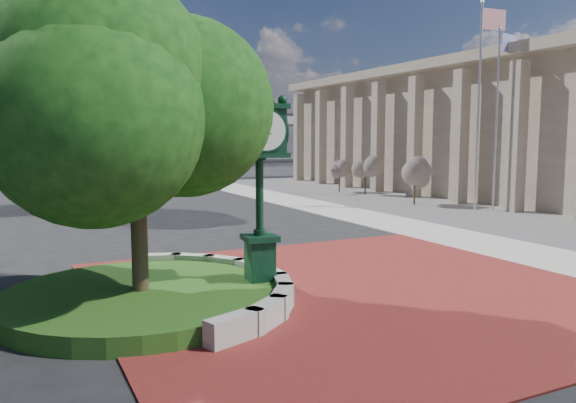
# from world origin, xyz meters

# --- Properties ---
(ground) EXTENTS (200.00, 200.00, 0.00)m
(ground) POSITION_xyz_m (0.00, 0.00, 0.00)
(ground) COLOR black
(ground) RESTS_ON ground
(plaza) EXTENTS (12.00, 12.00, 0.04)m
(plaza) POSITION_xyz_m (0.00, -1.00, 0.02)
(plaza) COLOR maroon
(plaza) RESTS_ON ground
(sidewalk) EXTENTS (20.00, 50.00, 0.04)m
(sidewalk) POSITION_xyz_m (16.00, 10.00, 0.02)
(sidewalk) COLOR #9E9B93
(sidewalk) RESTS_ON ground
(planter_wall) EXTENTS (2.96, 6.77, 0.54)m
(planter_wall) POSITION_xyz_m (-2.71, -0.00, 0.27)
(planter_wall) COLOR #9E9B93
(planter_wall) RESTS_ON ground
(grass_bed) EXTENTS (6.10, 6.10, 0.40)m
(grass_bed) POSITION_xyz_m (-5.00, 0.00, 0.20)
(grass_bed) COLOR #1C4A15
(grass_bed) RESTS_ON ground
(civic_building) EXTENTS (17.35, 44.00, 8.60)m
(civic_building) POSITION_xyz_m (23.60, 12.00, 4.33)
(civic_building) COLOR gray
(civic_building) RESTS_ON ground
(overpass) EXTENTS (90.00, 12.00, 7.50)m
(overpass) POSITION_xyz_m (-0.22, 70.00, 6.54)
(overpass) COLOR #9E9B93
(overpass) RESTS_ON ground
(tree_planter) EXTENTS (5.20, 5.20, 6.33)m
(tree_planter) POSITION_xyz_m (-5.00, 0.00, 3.72)
(tree_planter) COLOR #38281C
(tree_planter) RESTS_ON ground
(tree_street) EXTENTS (4.40, 4.40, 5.45)m
(tree_street) POSITION_xyz_m (-4.00, 18.00, 3.24)
(tree_street) COLOR #38281C
(tree_street) RESTS_ON ground
(post_clock) EXTENTS (1.18, 1.18, 5.25)m
(post_clock) POSITION_xyz_m (-2.27, -0.38, 2.89)
(post_clock) COLOR black
(post_clock) RESTS_ON ground
(parked_car) EXTENTS (2.96, 5.03, 1.61)m
(parked_car) POSITION_xyz_m (0.84, 36.66, 0.80)
(parked_car) COLOR #540C1B
(parked_car) RESTS_ON ground
(flagpole_a) EXTENTS (1.67, 0.19, 10.66)m
(flagpole_a) POSITION_xyz_m (14.15, 9.33, 5.46)
(flagpole_a) COLOR silver
(flagpole_a) RESTS_ON ground
(flagpole_b) EXTENTS (1.45, 0.32, 9.36)m
(flagpole_b) POSITION_xyz_m (15.00, 8.92, 4.80)
(flagpole_b) COLOR silver
(flagpole_b) RESTS_ON ground
(street_lamp_near) EXTENTS (1.86, 0.92, 8.77)m
(street_lamp_near) POSITION_xyz_m (4.97, 28.10, 5.14)
(street_lamp_near) COLOR slate
(street_lamp_near) RESTS_ON ground
(street_lamp_far) EXTENTS (2.02, 0.69, 9.13)m
(street_lamp_far) POSITION_xyz_m (0.66, 42.59, 5.35)
(street_lamp_far) COLOR slate
(street_lamp_far) RESTS_ON ground
(shrub_near) EXTENTS (1.20, 1.20, 2.20)m
(shrub_near) POSITION_xyz_m (12.90, 12.70, 1.59)
(shrub_near) COLOR #38281C
(shrub_near) RESTS_ON ground
(shrub_mid) EXTENTS (1.20, 1.20, 2.20)m
(shrub_mid) POSITION_xyz_m (13.55, 18.59, 1.59)
(shrub_mid) COLOR #38281C
(shrub_mid) RESTS_ON ground
(shrub_far) EXTENTS (1.20, 1.20, 2.20)m
(shrub_far) POSITION_xyz_m (13.10, 21.13, 1.59)
(shrub_far) COLOR #38281C
(shrub_far) RESTS_ON ground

